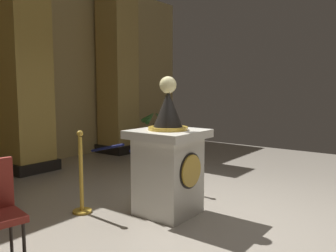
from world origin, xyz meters
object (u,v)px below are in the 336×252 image
object	(u,v)px
stanchion_near	(170,165)
potted_palm_right	(155,144)
stanchion_far	(81,184)
pedestal_clock	(168,162)

from	to	relation	value
stanchion_near	potted_palm_right	xyz separation A→B (m)	(1.75, 1.74, -0.06)
stanchion_far	potted_palm_right	world-z (taller)	potted_palm_right
pedestal_clock	stanchion_far	size ratio (longest dim) A/B	1.63
stanchion_near	stanchion_far	world-z (taller)	stanchion_near
pedestal_clock	stanchion_far	bearing A→B (deg)	125.59
pedestal_clock	potted_palm_right	bearing A→B (deg)	41.94
stanchion_near	stanchion_far	size ratio (longest dim) A/B	1.01
stanchion_near	potted_palm_right	distance (m)	2.47
pedestal_clock	stanchion_near	size ratio (longest dim) A/B	1.61
stanchion_far	stanchion_near	bearing A→B (deg)	-10.63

